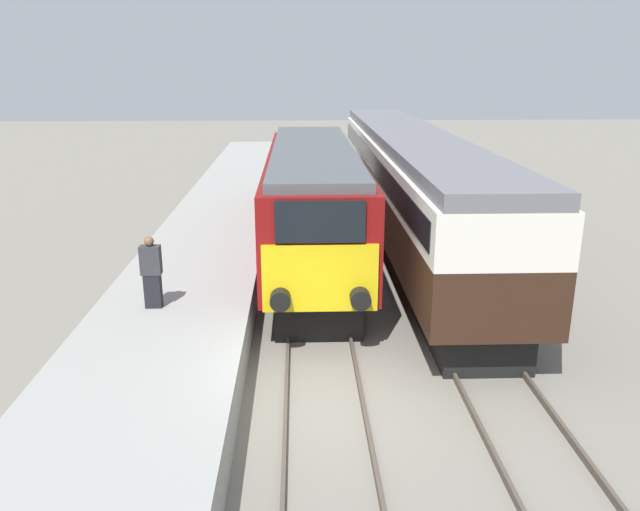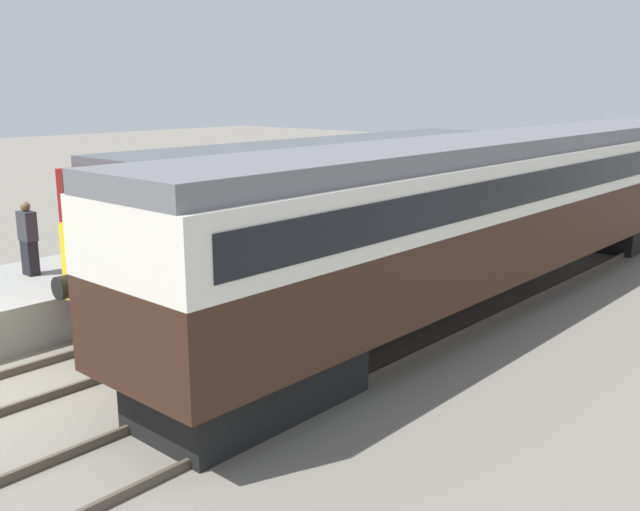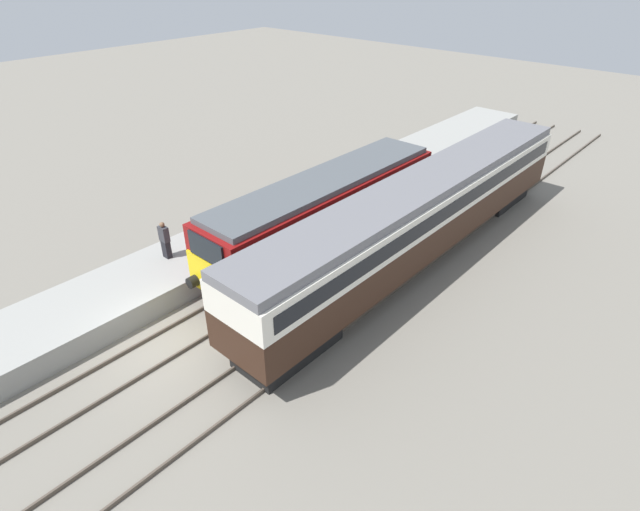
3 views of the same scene
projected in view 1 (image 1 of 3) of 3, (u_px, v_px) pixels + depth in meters
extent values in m
plane|color=slate|center=(324.00, 406.00, 11.65)|extent=(120.00, 120.00, 0.00)
cube|color=gray|center=(206.00, 257.00, 19.03)|extent=(3.50, 50.00, 0.94)
cube|color=#4C4238|center=(289.00, 304.00, 16.38)|extent=(0.07, 60.00, 0.14)
cube|color=#4C4238|center=(344.00, 303.00, 16.42)|extent=(0.07, 60.00, 0.14)
cube|color=#4C4238|center=(418.00, 303.00, 16.49)|extent=(0.07, 60.00, 0.14)
cube|color=#4C4238|center=(471.00, 302.00, 16.54)|extent=(0.07, 60.00, 0.14)
cube|color=black|center=(317.00, 291.00, 16.08)|extent=(2.03, 4.00, 1.00)
cube|color=black|center=(311.00, 220.00, 23.27)|extent=(2.03, 4.00, 1.00)
cube|color=maroon|center=(313.00, 195.00, 19.16)|extent=(2.70, 12.54, 2.49)
cube|color=yellow|center=(320.00, 278.00, 13.28)|extent=(2.48, 0.10, 1.49)
cube|color=black|center=(320.00, 222.00, 12.91)|extent=(1.89, 0.10, 0.90)
cube|color=#4C5156|center=(313.00, 151.00, 18.75)|extent=(2.38, 12.04, 0.24)
cylinder|color=black|center=(280.00, 300.00, 13.17)|extent=(0.44, 0.35, 0.44)
cylinder|color=black|center=(360.00, 299.00, 13.23)|extent=(0.44, 0.35, 0.44)
cube|color=black|center=(468.00, 322.00, 14.25)|extent=(1.89, 3.60, 0.95)
cube|color=black|center=(379.00, 186.00, 29.80)|extent=(1.89, 3.60, 0.95)
cube|color=#331E14|center=(409.00, 197.00, 21.67)|extent=(2.70, 20.69, 1.45)
cube|color=silver|center=(411.00, 160.00, 21.28)|extent=(2.71, 20.69, 1.14)
cube|color=black|center=(411.00, 160.00, 21.28)|extent=(2.75, 19.87, 0.63)
cube|color=slate|center=(412.00, 137.00, 21.06)|extent=(2.48, 20.69, 0.36)
cube|color=black|center=(153.00, 291.00, 13.78)|extent=(0.36, 0.24, 0.77)
cube|color=#333338|center=(151.00, 260.00, 13.57)|extent=(0.44, 0.26, 0.64)
sphere|color=brown|center=(149.00, 241.00, 13.44)|extent=(0.21, 0.21, 0.21)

